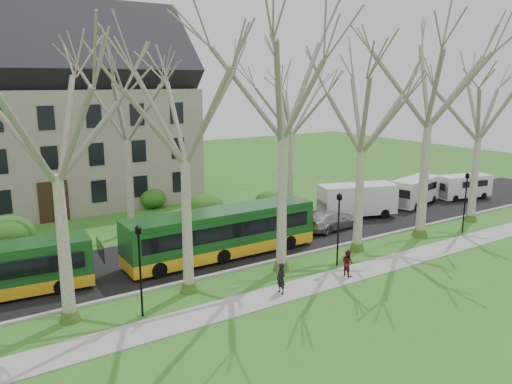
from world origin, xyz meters
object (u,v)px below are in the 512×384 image
Objects in this scene: van_c at (464,187)px; pedestrian_a at (281,279)px; sedan at (331,220)px; van_b at (415,192)px; van_a at (357,201)px; pedestrian_b at (348,263)px; bus_follow at (222,233)px.

van_c reaches higher than pedestrian_a.
sedan is 11.12m from van_b.
van_c is (12.76, -0.67, -0.22)m from van_a.
van_c is 3.39× the size of pedestrian_b.
bus_follow is 26.26m from van_c.
van_c is (5.70, -0.78, -0.09)m from van_b.
van_b is 3.41× the size of pedestrian_a.
van_b is at bearing 6.51° from bus_follow.
bus_follow is at bearing 87.53° from sedan.
sedan is (9.52, 0.73, -0.84)m from bus_follow.
bus_follow is 2.57× the size of sedan.
bus_follow is at bearing 173.95° from pedestrian_a.
bus_follow is 9.58m from sedan.
pedestrian_a is at bearing 88.11° from pedestrian_b.
sedan is at bearing 4.53° from bus_follow.
sedan is at bearing 122.24° from pedestrian_a.
pedestrian_b is at bearing -165.57° from van_b.
pedestrian_a is (-0.20, -6.47, -0.73)m from bus_follow.
sedan is 0.87× the size of van_b.
pedestrian_a is at bearing -91.61° from bus_follow.
pedestrian_b is (-9.15, -8.71, -0.58)m from van_a.
bus_follow is 7.86m from pedestrian_b.
sedan is 0.79× the size of van_a.
van_c is 3.14× the size of pedestrian_a.
pedestrian_b is at bearing -56.45° from bus_follow.
van_c is at bearing -94.20° from sedan.
van_a is (13.45, 2.18, -0.21)m from bus_follow.
bus_follow is 6.51m from pedestrian_a.
sedan is 12.09m from pedestrian_a.
van_c is at bearing -21.94° from van_b.
van_b is 3.68× the size of pedestrian_b.
van_a is 1.11× the size of van_b.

